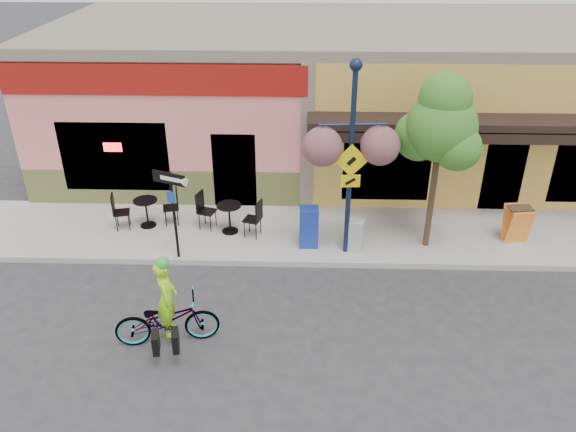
{
  "coord_description": "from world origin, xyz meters",
  "views": [
    {
      "loc": [
        -1.09,
        -10.81,
        7.55
      ],
      "look_at": [
        -1.43,
        0.5,
        1.4
      ],
      "focal_mm": 35.0,
      "sensor_mm": 36.0,
      "label": 1
    }
  ],
  "objects_px": {
    "building": "(337,93)",
    "newspaper_box_blue": "(309,227)",
    "one_way_sign": "(174,216)",
    "lamp_post": "(350,163)",
    "street_tree": "(436,164)",
    "newspaper_box_grey": "(356,235)",
    "bicycle": "(167,320)",
    "cyclist_rider": "(168,309)"
  },
  "relations": [
    {
      "from": "building",
      "to": "newspaper_box_blue",
      "type": "bearing_deg",
      "value": -98.52
    },
    {
      "from": "lamp_post",
      "to": "newspaper_box_blue",
      "type": "height_order",
      "value": "lamp_post"
    },
    {
      "from": "lamp_post",
      "to": "street_tree",
      "type": "relative_size",
      "value": 1.07
    },
    {
      "from": "bicycle",
      "to": "cyclist_rider",
      "type": "height_order",
      "value": "cyclist_rider"
    },
    {
      "from": "building",
      "to": "one_way_sign",
      "type": "height_order",
      "value": "building"
    },
    {
      "from": "cyclist_rider",
      "to": "building",
      "type": "bearing_deg",
      "value": -31.12
    },
    {
      "from": "building",
      "to": "newspaper_box_blue",
      "type": "xyz_separation_m",
      "value": [
        -0.93,
        -6.21,
        -1.58
      ]
    },
    {
      "from": "lamp_post",
      "to": "newspaper_box_grey",
      "type": "bearing_deg",
      "value": 12.65
    },
    {
      "from": "cyclist_rider",
      "to": "newspaper_box_blue",
      "type": "bearing_deg",
      "value": -48.3
    },
    {
      "from": "one_way_sign",
      "to": "newspaper_box_blue",
      "type": "bearing_deg",
      "value": 33.84
    },
    {
      "from": "newspaper_box_blue",
      "to": "newspaper_box_grey",
      "type": "bearing_deg",
      "value": -10.27
    },
    {
      "from": "cyclist_rider",
      "to": "lamp_post",
      "type": "bearing_deg",
      "value": -58.71
    },
    {
      "from": "bicycle",
      "to": "lamp_post",
      "type": "height_order",
      "value": "lamp_post"
    },
    {
      "from": "building",
      "to": "one_way_sign",
      "type": "distance_m",
      "value": 8.04
    },
    {
      "from": "one_way_sign",
      "to": "newspaper_box_grey",
      "type": "xyz_separation_m",
      "value": [
        4.32,
        0.46,
        -0.72
      ]
    },
    {
      "from": "bicycle",
      "to": "lamp_post",
      "type": "bearing_deg",
      "value": -59.09
    },
    {
      "from": "bicycle",
      "to": "newspaper_box_grey",
      "type": "xyz_separation_m",
      "value": [
        3.94,
        3.33,
        0.02
      ]
    },
    {
      "from": "lamp_post",
      "to": "newspaper_box_grey",
      "type": "distance_m",
      "value": 1.98
    },
    {
      "from": "lamp_post",
      "to": "one_way_sign",
      "type": "height_order",
      "value": "lamp_post"
    },
    {
      "from": "street_tree",
      "to": "lamp_post",
      "type": "bearing_deg",
      "value": -169.92
    },
    {
      "from": "one_way_sign",
      "to": "lamp_post",
      "type": "bearing_deg",
      "value": 27.66
    },
    {
      "from": "building",
      "to": "one_way_sign",
      "type": "relative_size",
      "value": 8.05
    },
    {
      "from": "lamp_post",
      "to": "newspaper_box_blue",
      "type": "distance_m",
      "value": 2.08
    },
    {
      "from": "building",
      "to": "lamp_post",
      "type": "relative_size",
      "value": 3.84
    },
    {
      "from": "street_tree",
      "to": "newspaper_box_blue",
      "type": "bearing_deg",
      "value": -178.09
    },
    {
      "from": "lamp_post",
      "to": "newspaper_box_grey",
      "type": "xyz_separation_m",
      "value": [
        0.24,
        0.08,
        -1.96
      ]
    },
    {
      "from": "bicycle",
      "to": "newspaper_box_blue",
      "type": "xyz_separation_m",
      "value": [
        2.78,
        3.52,
        0.14
      ]
    },
    {
      "from": "bicycle",
      "to": "lamp_post",
      "type": "relative_size",
      "value": 0.43
    },
    {
      "from": "building",
      "to": "cyclist_rider",
      "type": "bearing_deg",
      "value": -110.64
    },
    {
      "from": "building",
      "to": "lamp_post",
      "type": "height_order",
      "value": "lamp_post"
    },
    {
      "from": "one_way_sign",
      "to": "street_tree",
      "type": "bearing_deg",
      "value": 29.26
    },
    {
      "from": "building",
      "to": "newspaper_box_grey",
      "type": "relative_size",
      "value": 22.39
    },
    {
      "from": "one_way_sign",
      "to": "street_tree",
      "type": "xyz_separation_m",
      "value": [
        6.12,
        0.74,
        1.08
      ]
    },
    {
      "from": "building",
      "to": "lamp_post",
      "type": "bearing_deg",
      "value": -90.15
    },
    {
      "from": "one_way_sign",
      "to": "street_tree",
      "type": "distance_m",
      "value": 6.26
    },
    {
      "from": "bicycle",
      "to": "cyclist_rider",
      "type": "bearing_deg",
      "value": -100.48
    },
    {
      "from": "lamp_post",
      "to": "newspaper_box_blue",
      "type": "bearing_deg",
      "value": 159.06
    },
    {
      "from": "bicycle",
      "to": "street_tree",
      "type": "bearing_deg",
      "value": -68.23
    },
    {
      "from": "one_way_sign",
      "to": "newspaper_box_blue",
      "type": "height_order",
      "value": "one_way_sign"
    },
    {
      "from": "newspaper_box_grey",
      "to": "street_tree",
      "type": "height_order",
      "value": "street_tree"
    },
    {
      "from": "lamp_post",
      "to": "newspaper_box_grey",
      "type": "relative_size",
      "value": 5.83
    },
    {
      "from": "lamp_post",
      "to": "street_tree",
      "type": "xyz_separation_m",
      "value": [
        2.04,
        0.36,
        -0.16
      ]
    }
  ]
}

